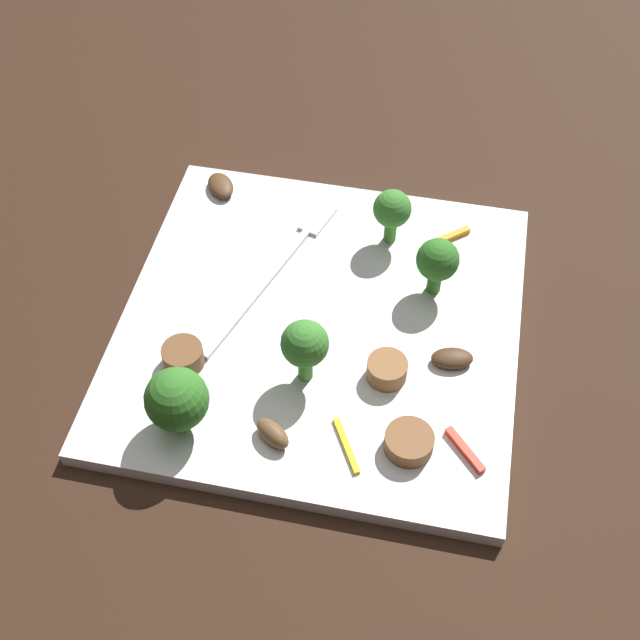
% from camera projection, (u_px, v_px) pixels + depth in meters
% --- Properties ---
extents(ground_plane, '(1.40, 1.40, 0.00)m').
position_uv_depth(ground_plane, '(320.00, 330.00, 0.63)').
color(ground_plane, black).
extents(plate, '(0.29, 0.29, 0.01)m').
position_uv_depth(plate, '(320.00, 325.00, 0.63)').
color(plate, white).
rests_on(plate, ground_plane).
extents(fork, '(0.17, 0.07, 0.00)m').
position_uv_depth(fork, '(280.00, 264.00, 0.66)').
color(fork, silver).
rests_on(fork, plate).
extents(broccoli_floret_0, '(0.03, 0.03, 0.05)m').
position_uv_depth(broccoli_floret_0, '(437.00, 261.00, 0.62)').
color(broccoli_floret_0, '#347525').
rests_on(broccoli_floret_0, plate).
extents(broccoli_floret_1, '(0.03, 0.03, 0.05)m').
position_uv_depth(broccoli_floret_1, '(308.00, 346.00, 0.56)').
color(broccoli_floret_1, '#408630').
rests_on(broccoli_floret_1, plate).
extents(broccoli_floret_2, '(0.03, 0.03, 0.05)m').
position_uv_depth(broccoli_floret_2, '(392.00, 210.00, 0.65)').
color(broccoli_floret_2, '#408630').
rests_on(broccoli_floret_2, plate).
extents(broccoli_floret_3, '(0.04, 0.04, 0.05)m').
position_uv_depth(broccoli_floret_3, '(177.00, 400.00, 0.54)').
color(broccoli_floret_3, '#347525').
rests_on(broccoli_floret_3, plate).
extents(sausage_slice_0, '(0.05, 0.05, 0.01)m').
position_uv_depth(sausage_slice_0, '(409.00, 442.00, 0.55)').
color(sausage_slice_0, brown).
rests_on(sausage_slice_0, plate).
extents(sausage_slice_1, '(0.04, 0.04, 0.02)m').
position_uv_depth(sausage_slice_1, '(183.00, 356.00, 0.59)').
color(sausage_slice_1, brown).
rests_on(sausage_slice_1, plate).
extents(sausage_slice_2, '(0.04, 0.04, 0.02)m').
position_uv_depth(sausage_slice_2, '(387.00, 370.00, 0.59)').
color(sausage_slice_2, brown).
rests_on(sausage_slice_2, plate).
extents(mushroom_0, '(0.03, 0.03, 0.01)m').
position_uv_depth(mushroom_0, '(273.00, 433.00, 0.56)').
color(mushroom_0, brown).
rests_on(mushroom_0, plate).
extents(mushroom_1, '(0.04, 0.03, 0.01)m').
position_uv_depth(mushroom_1, '(221.00, 186.00, 0.71)').
color(mushroom_1, '#4C331E').
rests_on(mushroom_1, plate).
extents(mushroom_2, '(0.02, 0.03, 0.01)m').
position_uv_depth(mushroom_2, '(452.00, 358.00, 0.60)').
color(mushroom_2, '#422B19').
rests_on(mushroom_2, plate).
extents(pepper_strip_0, '(0.04, 0.03, 0.00)m').
position_uv_depth(pepper_strip_0, '(346.00, 445.00, 0.56)').
color(pepper_strip_0, yellow).
rests_on(pepper_strip_0, plate).
extents(pepper_strip_1, '(0.03, 0.03, 0.00)m').
position_uv_depth(pepper_strip_1, '(465.00, 450.00, 0.55)').
color(pepper_strip_1, red).
rests_on(pepper_strip_1, plate).
extents(pepper_strip_2, '(0.03, 0.03, 0.00)m').
position_uv_depth(pepper_strip_2, '(449.00, 237.00, 0.67)').
color(pepper_strip_2, orange).
rests_on(pepper_strip_2, plate).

